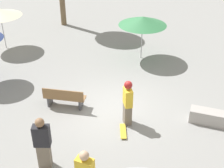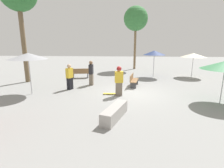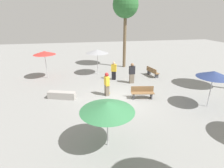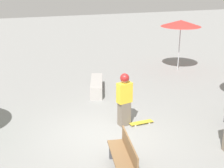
{
  "view_description": "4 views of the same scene",
  "coord_description": "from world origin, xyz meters",
  "px_view_note": "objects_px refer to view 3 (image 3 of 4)",
  "views": [
    {
      "loc": [
        -9.72,
        -0.1,
        7.02
      ],
      "look_at": [
        -0.33,
        0.01,
        1.35
      ],
      "focal_mm": 50.0,
      "sensor_mm": 36.0,
      "label": 1
    },
    {
      "loc": [
        -0.48,
        -10.41,
        3.03
      ],
      "look_at": [
        -1.2,
        -0.48,
        0.68
      ],
      "focal_mm": 28.0,
      "sensor_mm": 36.0,
      "label": 2
    },
    {
      "loc": [
        10.79,
        -2.42,
        5.4
      ],
      "look_at": [
        -0.4,
        -0.23,
        1.01
      ],
      "focal_mm": 28.0,
      "sensor_mm": 36.0,
      "label": 3
    },
    {
      "loc": [
        2.67,
        7.92,
        4.57
      ],
      "look_at": [
        -0.58,
        -1.11,
        1.24
      ],
      "focal_mm": 50.0,
      "sensor_mm": 36.0,
      "label": 4
    }
  ],
  "objects_px": {
    "shade_umbrella_grey": "(97,51)",
    "shade_umbrella_green": "(107,107)",
    "skateboard": "(108,91)",
    "shade_umbrella_navy": "(214,74)",
    "concrete_ledge": "(62,95)",
    "skater_main": "(107,83)",
    "bench_near": "(152,72)",
    "palm_tree_center_left": "(126,6)",
    "bystander_far": "(114,71)",
    "bystander_watching": "(132,73)",
    "bench_far": "(142,93)",
    "shade_umbrella_red": "(44,53)"
  },
  "relations": [
    {
      "from": "concrete_ledge",
      "to": "shade_umbrella_navy",
      "type": "relative_size",
      "value": 0.84
    },
    {
      "from": "shade_umbrella_green",
      "to": "palm_tree_center_left",
      "type": "bearing_deg",
      "value": 162.1
    },
    {
      "from": "shade_umbrella_grey",
      "to": "shade_umbrella_green",
      "type": "xyz_separation_m",
      "value": [
        10.58,
        -0.8,
        -0.33
      ]
    },
    {
      "from": "skateboard",
      "to": "shade_umbrella_green",
      "type": "distance_m",
      "value": 6.22
    },
    {
      "from": "skateboard",
      "to": "shade_umbrella_navy",
      "type": "relative_size",
      "value": 0.34
    },
    {
      "from": "skateboard",
      "to": "shade_umbrella_green",
      "type": "bearing_deg",
      "value": 168.32
    },
    {
      "from": "bystander_far",
      "to": "shade_umbrella_green",
      "type": "bearing_deg",
      "value": 99.28
    },
    {
      "from": "shade_umbrella_red",
      "to": "bystander_far",
      "type": "distance_m",
      "value": 6.46
    },
    {
      "from": "bystander_watching",
      "to": "palm_tree_center_left",
      "type": "bearing_deg",
      "value": 82.42
    },
    {
      "from": "skateboard",
      "to": "shade_umbrella_navy",
      "type": "height_order",
      "value": "shade_umbrella_navy"
    },
    {
      "from": "bench_far",
      "to": "bystander_watching",
      "type": "bearing_deg",
      "value": -83.0
    },
    {
      "from": "bench_near",
      "to": "bystander_watching",
      "type": "bearing_deg",
      "value": -71.31
    },
    {
      "from": "bench_near",
      "to": "shade_umbrella_grey",
      "type": "distance_m",
      "value": 5.71
    },
    {
      "from": "skater_main",
      "to": "shade_umbrella_red",
      "type": "bearing_deg",
      "value": 32.89
    },
    {
      "from": "skateboard",
      "to": "bystander_watching",
      "type": "height_order",
      "value": "bystander_watching"
    },
    {
      "from": "concrete_ledge",
      "to": "bench_far",
      "type": "relative_size",
      "value": 1.21
    },
    {
      "from": "bench_near",
      "to": "bystander_far",
      "type": "relative_size",
      "value": 0.98
    },
    {
      "from": "bench_near",
      "to": "bench_far",
      "type": "height_order",
      "value": "same"
    },
    {
      "from": "shade_umbrella_grey",
      "to": "palm_tree_center_left",
      "type": "relative_size",
      "value": 0.31
    },
    {
      "from": "shade_umbrella_green",
      "to": "palm_tree_center_left",
      "type": "height_order",
      "value": "palm_tree_center_left"
    },
    {
      "from": "skater_main",
      "to": "bystander_far",
      "type": "bearing_deg",
      "value": -31.68
    },
    {
      "from": "skater_main",
      "to": "shade_umbrella_red",
      "type": "distance_m",
      "value": 7.07
    },
    {
      "from": "skater_main",
      "to": "shade_umbrella_green",
      "type": "height_order",
      "value": "shade_umbrella_green"
    },
    {
      "from": "palm_tree_center_left",
      "to": "skater_main",
      "type": "bearing_deg",
      "value": -23.7
    },
    {
      "from": "bench_far",
      "to": "bystander_far",
      "type": "height_order",
      "value": "bystander_far"
    },
    {
      "from": "shade_umbrella_green",
      "to": "palm_tree_center_left",
      "type": "distance_m",
      "value": 14.06
    },
    {
      "from": "shade_umbrella_grey",
      "to": "bystander_watching",
      "type": "height_order",
      "value": "shade_umbrella_grey"
    },
    {
      "from": "bystander_far",
      "to": "shade_umbrella_grey",
      "type": "bearing_deg",
      "value": -35.23
    },
    {
      "from": "shade_umbrella_navy",
      "to": "shade_umbrella_green",
      "type": "relative_size",
      "value": 1.02
    },
    {
      "from": "bench_near",
      "to": "shade_umbrella_red",
      "type": "height_order",
      "value": "shade_umbrella_red"
    },
    {
      "from": "skater_main",
      "to": "bystander_watching",
      "type": "distance_m",
      "value": 3.3
    },
    {
      "from": "skater_main",
      "to": "shade_umbrella_navy",
      "type": "bearing_deg",
      "value": -127.58
    },
    {
      "from": "shade_umbrella_grey",
      "to": "skateboard",
      "type": "bearing_deg",
      "value": 2.48
    },
    {
      "from": "skater_main",
      "to": "bench_near",
      "type": "bearing_deg",
      "value": -66.7
    },
    {
      "from": "bench_near",
      "to": "palm_tree_center_left",
      "type": "distance_m",
      "value": 7.36
    },
    {
      "from": "shade_umbrella_green",
      "to": "palm_tree_center_left",
      "type": "relative_size",
      "value": 0.29
    },
    {
      "from": "skateboard",
      "to": "shade_umbrella_red",
      "type": "bearing_deg",
      "value": 47.0
    },
    {
      "from": "bystander_far",
      "to": "bench_near",
      "type": "bearing_deg",
      "value": -153.47
    },
    {
      "from": "skater_main",
      "to": "bystander_watching",
      "type": "bearing_deg",
      "value": -61.95
    },
    {
      "from": "skateboard",
      "to": "shade_umbrella_navy",
      "type": "xyz_separation_m",
      "value": [
        3.48,
        5.91,
        2.11
      ]
    },
    {
      "from": "concrete_ledge",
      "to": "bench_near",
      "type": "bearing_deg",
      "value": 112.87
    },
    {
      "from": "bench_near",
      "to": "shade_umbrella_grey",
      "type": "relative_size",
      "value": 0.67
    },
    {
      "from": "skater_main",
      "to": "skateboard",
      "type": "xyz_separation_m",
      "value": [
        -0.54,
        0.16,
        -0.88
      ]
    },
    {
      "from": "skater_main",
      "to": "concrete_ledge",
      "type": "distance_m",
      "value": 3.28
    },
    {
      "from": "skateboard",
      "to": "bystander_watching",
      "type": "xyz_separation_m",
      "value": [
        -1.57,
        2.38,
        0.83
      ]
    },
    {
      "from": "skater_main",
      "to": "shade_umbrella_green",
      "type": "xyz_separation_m",
      "value": [
        5.3,
        -0.86,
        1.01
      ]
    },
    {
      "from": "skateboard",
      "to": "bystander_watching",
      "type": "relative_size",
      "value": 0.45
    },
    {
      "from": "bench_far",
      "to": "skateboard",
      "type": "bearing_deg",
      "value": -24.27
    },
    {
      "from": "shade_umbrella_red",
      "to": "palm_tree_center_left",
      "type": "xyz_separation_m",
      "value": [
        -2.46,
        8.1,
        4.07
      ]
    },
    {
      "from": "shade_umbrella_grey",
      "to": "bystander_far",
      "type": "relative_size",
      "value": 1.47
    }
  ]
}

